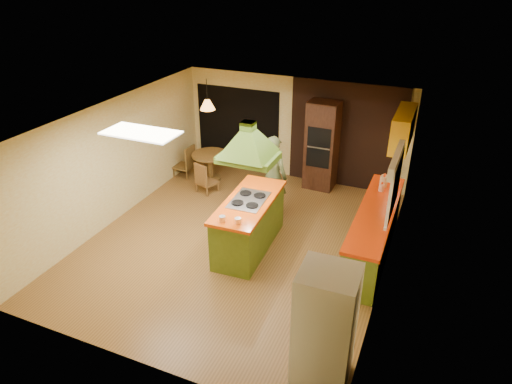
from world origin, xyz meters
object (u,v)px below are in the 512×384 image
at_px(dining_table, 210,161).
at_px(canister_large, 384,182).
at_px(wall_oven, 322,146).
at_px(man, 273,176).
at_px(refrigerator, 325,328).
at_px(kitchen_island, 249,224).

height_order(dining_table, canister_large, canister_large).
relative_size(wall_oven, dining_table, 2.34).
height_order(man, refrigerator, man).
bearing_deg(canister_large, refrigerator, -90.67).
bearing_deg(man, canister_large, -161.68).
relative_size(kitchen_island, dining_table, 2.30).
bearing_deg(refrigerator, man, 117.85).
xyz_separation_m(refrigerator, wall_oven, (-1.57, 5.47, 0.19)).
height_order(wall_oven, canister_large, wall_oven).
distance_m(refrigerator, canister_large, 4.13).
distance_m(dining_table, canister_large, 4.31).
relative_size(man, refrigerator, 1.03).
xyz_separation_m(wall_oven, canister_large, (1.62, -1.34, -0.02)).
bearing_deg(wall_oven, man, -106.36).
distance_m(kitchen_island, canister_large, 2.78).
distance_m(man, canister_large, 2.22).
height_order(kitchen_island, wall_oven, wall_oven).
bearing_deg(wall_oven, refrigerator, -71.45).
relative_size(refrigerator, canister_large, 8.00).
xyz_separation_m(kitchen_island, canister_large, (2.14, 1.70, 0.52)).
xyz_separation_m(man, dining_table, (-2.03, 1.01, -0.42)).
xyz_separation_m(dining_table, canister_large, (4.22, -0.68, 0.56)).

